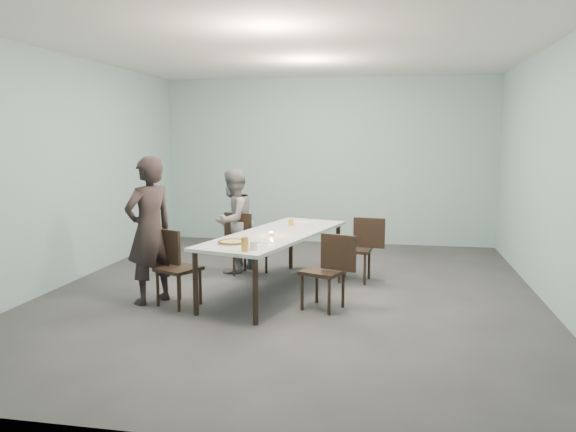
% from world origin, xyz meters
% --- Properties ---
extents(ground, '(7.00, 7.00, 0.00)m').
position_xyz_m(ground, '(0.00, 0.00, 0.00)').
color(ground, '#333335').
rests_on(ground, ground).
extents(room_shell, '(6.02, 7.02, 3.01)m').
position_xyz_m(room_shell, '(0.00, 0.00, 2.03)').
color(room_shell, '#92B6B8').
rests_on(room_shell, ground).
extents(table, '(1.53, 2.74, 0.75)m').
position_xyz_m(table, '(-0.20, 0.01, 0.69)').
color(table, white).
rests_on(table, ground).
extents(chair_near_left, '(0.65, 0.56, 0.87)m').
position_xyz_m(chair_near_left, '(-1.25, -0.74, 0.50)').
color(chair_near_left, black).
rests_on(chair_near_left, ground).
extents(chair_far_left, '(0.64, 0.50, 0.87)m').
position_xyz_m(chair_far_left, '(-0.82, 0.82, 0.50)').
color(chair_far_left, black).
rests_on(chair_far_left, ground).
extents(chair_near_right, '(0.65, 0.54, 0.87)m').
position_xyz_m(chair_near_right, '(0.54, -0.62, 0.50)').
color(chair_near_right, black).
rests_on(chair_near_right, ground).
extents(chair_far_right, '(0.63, 0.47, 0.87)m').
position_xyz_m(chair_far_right, '(0.81, 0.72, 0.50)').
color(chair_far_right, black).
rests_on(chair_far_right, ground).
extents(diner_near, '(0.67, 0.75, 1.72)m').
position_xyz_m(diner_near, '(-1.54, -0.71, 0.86)').
color(diner_near, black).
rests_on(diner_near, ground).
extents(diner_far, '(0.77, 0.87, 1.49)m').
position_xyz_m(diner_far, '(-1.02, 0.95, 0.74)').
color(diner_far, gray).
rests_on(diner_far, ground).
extents(pizza, '(0.34, 0.34, 0.04)m').
position_xyz_m(pizza, '(-0.53, -0.79, 0.77)').
color(pizza, white).
rests_on(pizza, table).
extents(side_plate, '(0.18, 0.18, 0.01)m').
position_xyz_m(side_plate, '(-0.19, -0.62, 0.76)').
color(side_plate, white).
rests_on(side_plate, table).
extents(beer_glass, '(0.08, 0.08, 0.15)m').
position_xyz_m(beer_glass, '(-0.28, -1.17, 0.82)').
color(beer_glass, gold).
rests_on(beer_glass, table).
extents(water_tumbler, '(0.08, 0.08, 0.09)m').
position_xyz_m(water_tumbler, '(-0.21, -1.08, 0.80)').
color(water_tumbler, silver).
rests_on(water_tumbler, table).
extents(tealight, '(0.06, 0.06, 0.05)m').
position_xyz_m(tealight, '(-0.21, -0.20, 0.77)').
color(tealight, silver).
rests_on(tealight, table).
extents(amber_tumbler, '(0.07, 0.07, 0.08)m').
position_xyz_m(amber_tumbler, '(-0.12, 0.63, 0.79)').
color(amber_tumbler, gold).
rests_on(amber_tumbler, table).
extents(menu, '(0.35, 0.29, 0.01)m').
position_xyz_m(menu, '(-0.05, 0.94, 0.75)').
color(menu, silver).
rests_on(menu, table).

